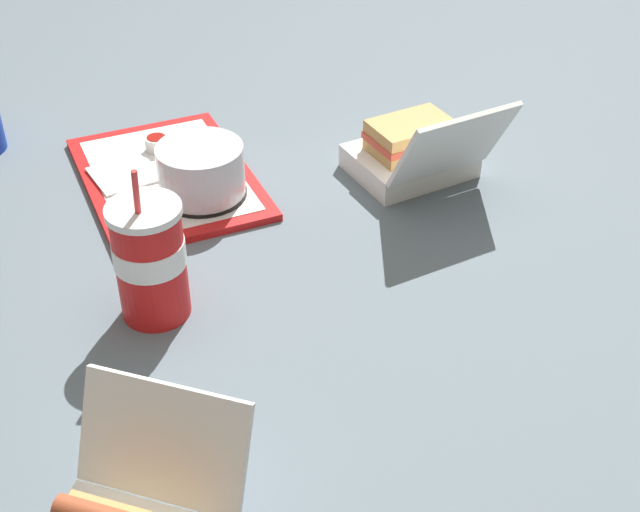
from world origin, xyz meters
TOP-DOWN VIEW (x-y plane):
  - ground_plane at (0.00, 0.00)m, footprint 3.20×3.20m
  - food_tray at (-0.32, -0.11)m, footprint 0.38×0.28m
  - cake_container at (-0.24, -0.07)m, footprint 0.14×0.14m
  - ketchup_cup at (-0.41, -0.11)m, footprint 0.04×0.04m
  - napkin_stack at (-0.34, -0.17)m, footprint 0.12×0.12m
  - plastic_fork at (-0.43, -0.04)m, footprint 0.11×0.05m
  - clamshell_sandwich_right at (-0.20, 0.28)m, footprint 0.25×0.22m
  - soda_cup_corner at (0.00, -0.20)m, footprint 0.10×0.10m

SIDE VIEW (x-z plane):
  - ground_plane at x=0.00m, z-range 0.00..0.00m
  - food_tray at x=-0.32m, z-range 0.00..0.01m
  - napkin_stack at x=-0.34m, z-range 0.01..0.02m
  - plastic_fork at x=-0.43m, z-range 0.01..0.02m
  - ketchup_cup at x=-0.41m, z-range 0.01..0.04m
  - clamshell_sandwich_right at x=-0.20m, z-range -0.04..0.13m
  - cake_container at x=-0.24m, z-range 0.01..0.10m
  - soda_cup_corner at x=0.00m, z-range -0.03..0.20m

